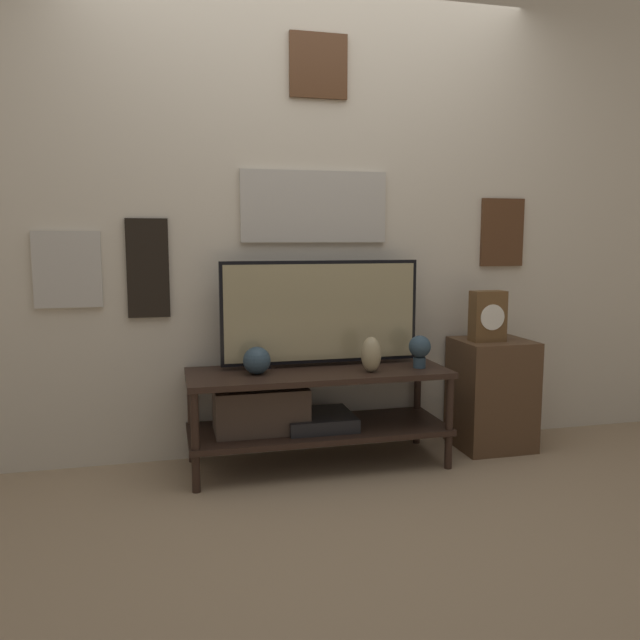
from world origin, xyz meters
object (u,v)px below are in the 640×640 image
Objects in this scene: television at (321,312)px; vase_urn_stoneware at (371,354)px; vase_round_glass at (257,360)px; decorative_bust at (420,349)px; mantel_clock at (488,316)px.

vase_urn_stoneware is (0.21, -0.21, -0.20)m from television.
television is 0.36m from vase_urn_stoneware.
vase_round_glass is 0.86m from decorative_bust.
television is 7.65× the size of vase_round_glass.
television is at bearing 135.28° from vase_urn_stoneware.
television reaches higher than vase_urn_stoneware.
decorative_bust is (0.86, -0.05, 0.03)m from vase_round_glass.
mantel_clock is at bearing 1.65° from vase_round_glass.
television is 0.56m from decorative_bust.
television is 3.80× the size of mantel_clock.
vase_round_glass is at bearing -178.35° from mantel_clock.
mantel_clock reaches higher than vase_urn_stoneware.
vase_urn_stoneware is at bearing -172.13° from decorative_bust.
mantel_clock is at bearing 9.95° from vase_urn_stoneware.
vase_round_glass is at bearing -161.41° from television.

